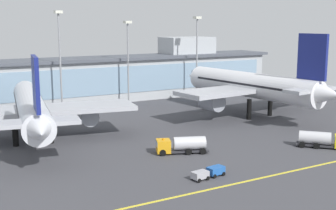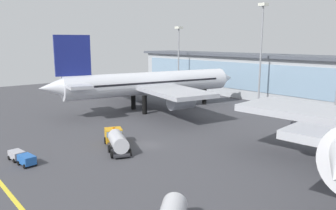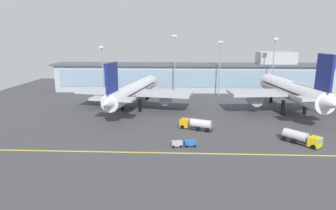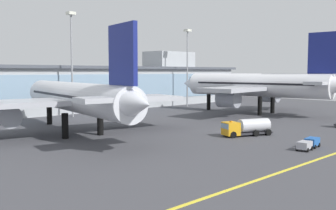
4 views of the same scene
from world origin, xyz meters
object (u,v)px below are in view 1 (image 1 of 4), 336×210
at_px(fuel_tanker_truck, 180,145).
at_px(apron_light_mast_centre, 60,47).
at_px(airliner_near_left, 31,108).
at_px(service_truck_far, 209,172).
at_px(apron_light_mast_west, 128,50).
at_px(airliner_near_right, 252,86).
at_px(baggage_tug_near, 324,140).
at_px(apron_light_mast_east, 197,46).

height_order(fuel_tanker_truck, apron_light_mast_centre, apron_light_mast_centre).
bearing_deg(apron_light_mast_centre, airliner_near_left, -118.86).
relative_size(service_truck_far, apron_light_mast_west, 0.25).
bearing_deg(apron_light_mast_centre, airliner_near_right, -34.84).
bearing_deg(apron_light_mast_centre, apron_light_mast_west, 1.86).
height_order(fuel_tanker_truck, apron_light_mast_west, apron_light_mast_west).
height_order(airliner_near_right, fuel_tanker_truck, airliner_near_right).
xyz_separation_m(service_truck_far, apron_light_mast_centre, (-3.67, 58.89, 15.61)).
relative_size(airliner_near_right, fuel_tanker_truck, 5.32).
bearing_deg(baggage_tug_near, airliner_near_left, -167.53).
bearing_deg(service_truck_far, airliner_near_left, 109.09).
relative_size(baggage_tug_near, service_truck_far, 1.45).
relative_size(airliner_near_right, apron_light_mast_west, 2.16).
relative_size(service_truck_far, apron_light_mast_centre, 0.23).
distance_m(airliner_near_right, baggage_tug_near, 30.68).
relative_size(apron_light_mast_west, apron_light_mast_east, 0.95).
xyz_separation_m(airliner_near_right, baggage_tug_near, (-7.50, -29.15, -5.90)).
bearing_deg(airliner_near_left, apron_light_mast_west, -42.03).
distance_m(airliner_near_left, fuel_tanker_truck, 29.92).
relative_size(baggage_tug_near, apron_light_mast_centre, 0.33).
bearing_deg(baggage_tug_near, fuel_tanker_truck, -154.75).
relative_size(fuel_tanker_truck, apron_light_mast_east, 0.38).
xyz_separation_m(airliner_near_right, fuel_tanker_truck, (-32.00, -18.97, -5.90)).
bearing_deg(baggage_tug_near, service_truck_far, -126.44).
xyz_separation_m(apron_light_mast_west, apron_light_mast_east, (21.74, -0.87, 0.70)).
relative_size(fuel_tanker_truck, service_truck_far, 1.62).
bearing_deg(fuel_tanker_truck, apron_light_mast_east, -104.34).
relative_size(airliner_near_left, baggage_tug_near, 5.97).
bearing_deg(service_truck_far, baggage_tug_near, -1.59).
distance_m(airliner_near_right, apron_light_mast_east, 28.04).
bearing_deg(apron_light_mast_east, airliner_near_left, -155.92).
height_order(baggage_tug_near, apron_light_mast_west, apron_light_mast_west).
distance_m(baggage_tug_near, service_truck_far, 27.72).
height_order(apron_light_mast_west, apron_light_mast_east, apron_light_mast_east).
distance_m(baggage_tug_near, apron_light_mast_west, 59.63).
bearing_deg(airliner_near_right, fuel_tanker_truck, 114.83).
bearing_deg(airliner_near_right, apron_light_mast_centre, 49.33).
distance_m(fuel_tanker_truck, apron_light_mast_centre, 48.76).
xyz_separation_m(airliner_near_left, service_truck_far, (17.12, -34.48, -5.62)).
distance_m(airliner_near_right, apron_light_mast_west, 34.86).
distance_m(airliner_near_left, apron_light_mast_centre, 29.61).
relative_size(airliner_near_left, apron_light_mast_east, 2.06).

